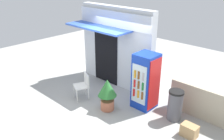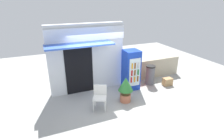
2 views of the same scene
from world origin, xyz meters
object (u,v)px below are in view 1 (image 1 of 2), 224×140
potted_plant_near_shop (107,92)px  drink_cooler (145,81)px  cardboard_box (189,131)px  trash_bin (175,105)px  plastic_chair (83,84)px

potted_plant_near_shop → drink_cooler: bearing=51.9°
potted_plant_near_shop → cardboard_box: bearing=12.2°
drink_cooler → potted_plant_near_shop: bearing=-128.1°
potted_plant_near_shop → cardboard_box: (2.47, 0.53, -0.44)m
potted_plant_near_shop → trash_bin: 2.03m
plastic_chair → potted_plant_near_shop: bearing=2.9°
plastic_chair → drink_cooler: bearing=28.7°
drink_cooler → plastic_chair: drink_cooler is taller
plastic_chair → trash_bin: bearing=19.7°
plastic_chair → trash_bin: (2.84, 1.02, -0.07)m
trash_bin → cardboard_box: 0.87m
potted_plant_near_shop → cardboard_box: 2.57m
plastic_chair → cardboard_box: size_ratio=2.14×
trash_bin → plastic_chair: bearing=-160.3°
potted_plant_near_shop → cardboard_box: potted_plant_near_shop is taller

